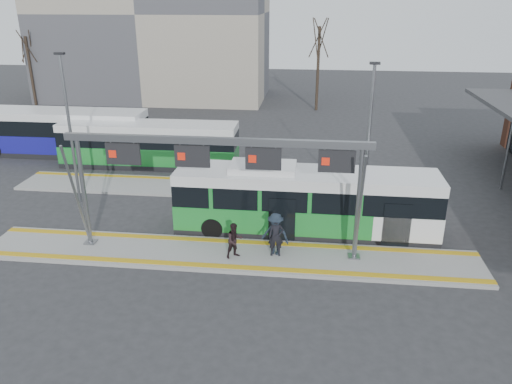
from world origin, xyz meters
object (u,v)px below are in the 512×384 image
at_px(gantry, 219,162).
at_px(passenger_c, 275,234).
at_px(hero_bus, 305,202).
at_px(passenger_a, 276,236).
at_px(passenger_b, 235,240).

bearing_deg(gantry, passenger_c, -0.67).
relative_size(hero_bus, passenger_a, 6.81).
bearing_deg(passenger_a, hero_bus, 61.28).
height_order(passenger_a, passenger_b, passenger_a).
bearing_deg(hero_bus, passenger_b, -132.33).
xyz_separation_m(passenger_a, passenger_c, (-0.03, 0.12, 0.05)).
bearing_deg(passenger_c, passenger_b, -145.61).
xyz_separation_m(passenger_a, passenger_b, (-1.75, -0.38, -0.12)).
distance_m(passenger_a, passenger_b, 1.80).
bearing_deg(passenger_b, passenger_c, -20.22).
bearing_deg(hero_bus, passenger_c, -113.79).
xyz_separation_m(gantry, passenger_a, (2.44, -0.15, -3.24)).
xyz_separation_m(gantry, passenger_b, (0.68, -0.53, -3.35)).
relative_size(gantry, passenger_a, 7.13).
distance_m(hero_bus, passenger_a, 3.05).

